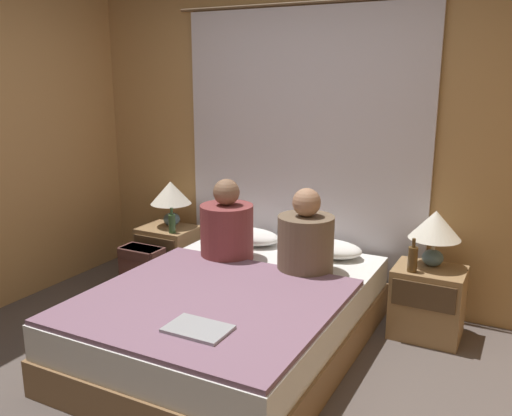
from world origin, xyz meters
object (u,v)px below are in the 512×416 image
Objects in this scene: bed at (234,318)px; beer_bottle_on_right_stand at (413,259)px; nightstand_right at (427,302)px; person_left_in_bed at (227,228)px; beer_bottle_on_left_stand at (172,223)px; pillow_right at (328,248)px; nightstand_left at (168,254)px; lamp_right at (435,228)px; person_right_in_bed at (306,240)px; backpack_on_floor at (142,268)px; lamp_left at (171,195)px; pillow_left at (249,236)px; laptop_on_bed at (198,329)px.

beer_bottle_on_right_stand is at bearing 33.32° from bed.
person_left_in_bed reaches higher than nightstand_right.
pillow_right is at bearing 8.39° from beer_bottle_on_left_stand.
bed is at bearing -34.96° from nightstand_left.
nightstand_left is 1.26× the size of lamp_right.
person_right_in_bed is at bearing -94.45° from pillow_right.
person_left_in_bed reaches higher than nightstand_left.
person_left_in_bed is at bearing -21.45° from nightstand_left.
lamp_right is at bearing 90.00° from nightstand_right.
beer_bottle_on_left_stand is at bearing 57.55° from backpack_on_floor.
lamp_left is at bearing 180.00° from lamp_right.
bed is 9.08× the size of beer_bottle_on_right_stand.
lamp_left is at bearing 175.10° from beer_bottle_on_right_stand.
bed is at bearing -68.23° from pillow_left.
beer_bottle_on_left_stand is 0.93× the size of beer_bottle_on_right_stand.
nightstand_right is 0.96× the size of pillow_right.
nightstand_right reaches higher than laptop_on_bed.
nightstand_left is 2.23m from lamp_right.
nightstand_left reaches higher than laptop_on_bed.
nightstand_right is at bearing -6.05° from pillow_right.
bed is at bearing -34.28° from beer_bottle_on_left_stand.
beer_bottle_on_right_stand is at bearing -3.04° from nightstand_left.
nightstand_right is at bearing -1.78° from lamp_left.
beer_bottle_on_right_stand is at bearing -4.90° from lamp_left.
lamp_left is 0.76× the size of pillow_right.
pillow_right reaches higher than bed.
lamp_right is (0.00, 0.07, 0.51)m from nightstand_right.
person_right_in_bed is 0.71m from beer_bottle_on_right_stand.
person_right_in_bed is (1.39, -0.30, 0.42)m from nightstand_left.
nightstand_right is 0.83× the size of person_right_in_bed.
backpack_on_floor is at bearing 139.16° from laptop_on_bed.
person_left_in_bed is (-0.32, 0.46, 0.45)m from bed.
pillow_left is at bearing 92.73° from person_left_in_bed.
backpack_on_floor is at bearing -169.51° from lamp_right.
beer_bottle_on_right_stand reaches higher than backpack_on_floor.
backpack_on_floor is (-0.01, -0.34, -0.02)m from nightstand_left.
nightstand_left is 2.31× the size of beer_bottle_on_left_stand.
lamp_left reaches higher than bed.
nightstand_right is 1.45m from pillow_left.
pillow_left is at bearing 6.05° from nightstand_left.
beer_bottle_on_left_stand reaches higher than pillow_left.
laptop_on_bed is (-0.16, -1.51, -0.02)m from pillow_right.
lamp_right is 0.27m from beer_bottle_on_right_stand.
pillow_left is (0.75, 0.01, -0.26)m from lamp_left.
nightstand_left is at bearing 167.74° from person_right_in_bed.
bed is 9.78× the size of beer_bottle_on_left_stand.
nightstand_right is 2.14× the size of beer_bottle_on_right_stand.
lamp_right is at bearing 10.49° from backpack_on_floor.
pillow_right is (0.34, 0.84, 0.28)m from bed.
nightstand_right is (1.09, 0.76, 0.03)m from bed.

